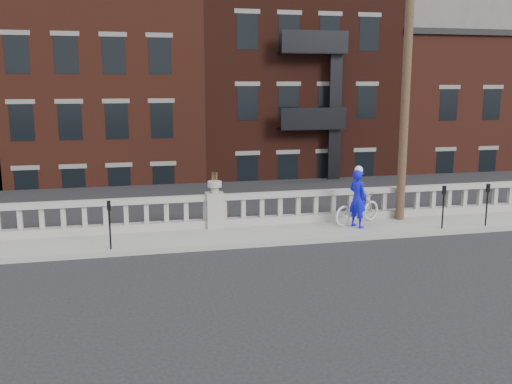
% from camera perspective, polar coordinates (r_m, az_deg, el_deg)
% --- Properties ---
extents(ground, '(120.00, 120.00, 0.00)m').
position_cam_1_polar(ground, '(14.49, -1.64, -7.86)').
color(ground, black).
rests_on(ground, ground).
extents(sidewalk, '(32.00, 2.20, 0.15)m').
position_cam_1_polar(sidewalk, '(17.29, -3.61, -4.50)').
color(sidewalk, gray).
rests_on(sidewalk, ground).
extents(balustrade, '(28.00, 0.34, 1.03)m').
position_cam_1_polar(balustrade, '(18.06, -4.12, -1.99)').
color(balustrade, gray).
rests_on(balustrade, sidewalk).
extents(planter_pedestal, '(0.55, 0.55, 1.76)m').
position_cam_1_polar(planter_pedestal, '(18.02, -4.13, -1.40)').
color(planter_pedestal, gray).
rests_on(planter_pedestal, sidewalk).
extents(lower_level, '(80.00, 44.00, 20.80)m').
position_cam_1_polar(lower_level, '(36.70, -7.97, 7.63)').
color(lower_level, '#605E59').
rests_on(lower_level, ground).
extents(utility_pole, '(1.60, 0.28, 10.00)m').
position_cam_1_polar(utility_pole, '(19.24, 14.86, 12.26)').
color(utility_pole, '#422D1E').
rests_on(utility_pole, sidewalk).
extents(parking_meter_a, '(0.10, 0.09, 1.36)m').
position_cam_1_polar(parking_meter_a, '(16.03, -14.44, -2.66)').
color(parking_meter_a, black).
rests_on(parking_meter_a, sidewalk).
extents(parking_meter_b, '(0.10, 0.09, 1.36)m').
position_cam_1_polar(parking_meter_b, '(18.68, 18.24, -0.97)').
color(parking_meter_b, black).
rests_on(parking_meter_b, sidewalk).
extents(parking_meter_c, '(0.10, 0.09, 1.36)m').
position_cam_1_polar(parking_meter_c, '(19.52, 22.12, -0.73)').
color(parking_meter_c, black).
rests_on(parking_meter_c, sidewalk).
extents(bicycle, '(2.06, 1.42, 1.03)m').
position_cam_1_polar(bicycle, '(18.79, 10.09, -1.55)').
color(bicycle, silver).
rests_on(bicycle, sidewalk).
extents(cyclist, '(0.68, 0.80, 1.85)m').
position_cam_1_polar(cyclist, '(18.19, 10.14, -0.63)').
color(cyclist, '#0E0FD5').
rests_on(cyclist, sidewalk).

